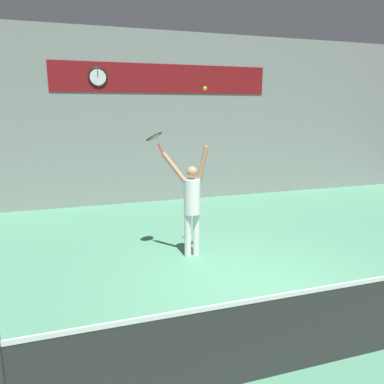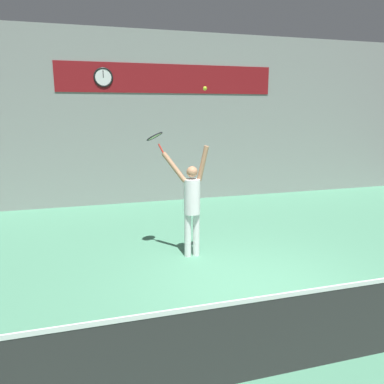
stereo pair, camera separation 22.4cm
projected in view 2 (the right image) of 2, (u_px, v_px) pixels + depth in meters
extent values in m
plane|color=#4C8C6B|center=(261.00, 293.00, 5.82)|extent=(18.00, 18.00, 0.00)
cube|color=gray|center=(169.00, 119.00, 11.25)|extent=(18.00, 0.10, 5.00)
cube|color=maroon|center=(169.00, 79.00, 10.94)|extent=(6.40, 0.02, 0.82)
cylinder|color=white|center=(103.00, 77.00, 10.41)|extent=(0.49, 0.02, 0.49)
torus|color=black|center=(103.00, 77.00, 10.41)|extent=(0.54, 0.05, 0.54)
cube|color=black|center=(103.00, 74.00, 10.38)|extent=(0.02, 0.01, 0.19)
cube|color=#2D2D2D|center=(334.00, 327.00, 4.10)|extent=(6.82, 0.01, 0.91)
cube|color=white|center=(337.00, 287.00, 4.00)|extent=(6.82, 0.02, 0.05)
cylinder|color=white|center=(188.00, 235.00, 7.17)|extent=(0.13, 0.13, 0.85)
cylinder|color=white|center=(196.00, 234.00, 7.22)|extent=(0.13, 0.13, 0.85)
cylinder|color=white|center=(192.00, 197.00, 7.03)|extent=(0.31, 0.31, 0.67)
sphere|color=tan|center=(192.00, 172.00, 6.93)|extent=(0.21, 0.21, 0.21)
cylinder|color=tan|center=(203.00, 163.00, 6.91)|extent=(0.24, 0.22, 0.67)
cylinder|color=tan|center=(174.00, 167.00, 6.96)|extent=(0.45, 0.39, 0.56)
cylinder|color=red|center=(161.00, 149.00, 6.98)|extent=(0.12, 0.09, 0.19)
torus|color=black|center=(155.00, 136.00, 6.97)|extent=(0.43, 0.44, 0.18)
cylinder|color=beige|center=(155.00, 136.00, 6.97)|extent=(0.37, 0.38, 0.14)
sphere|color=#CCDB2D|center=(205.00, 88.00, 6.53)|extent=(0.07, 0.07, 0.07)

